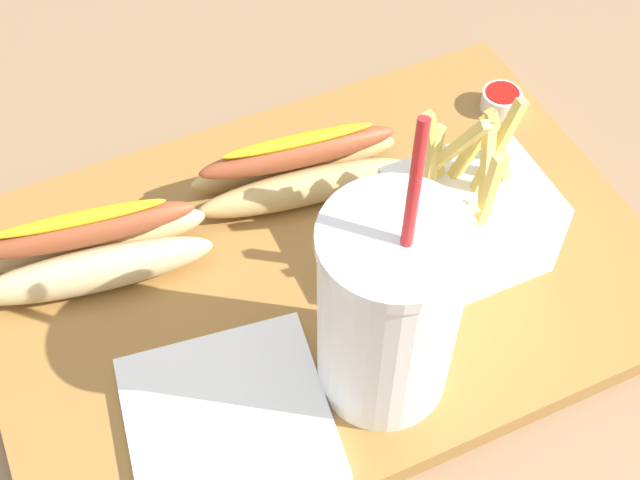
% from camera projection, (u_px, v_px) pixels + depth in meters
% --- Properties ---
extents(ground_plane, '(2.40, 2.40, 0.02)m').
position_uv_depth(ground_plane, '(320.00, 287.00, 0.67)').
color(ground_plane, '#8C6B4C').
extents(food_tray, '(0.50, 0.34, 0.02)m').
position_uv_depth(food_tray, '(320.00, 272.00, 0.66)').
color(food_tray, olive).
rests_on(food_tray, ground_plane).
extents(soda_cup, '(0.09, 0.09, 0.23)m').
position_uv_depth(soda_cup, '(390.00, 311.00, 0.53)').
color(soda_cup, white).
rests_on(soda_cup, food_tray).
extents(fries_basket, '(0.11, 0.09, 0.15)m').
position_uv_depth(fries_basket, '(468.00, 218.00, 0.63)').
color(fries_basket, white).
rests_on(fries_basket, food_tray).
extents(hot_dog_1, '(0.18, 0.08, 0.07)m').
position_uv_depth(hot_dog_1, '(90.00, 250.00, 0.63)').
color(hot_dog_1, '#E5C689').
rests_on(hot_dog_1, food_tray).
extents(hot_dog_2, '(0.18, 0.07, 0.06)m').
position_uv_depth(hot_dog_2, '(299.00, 169.00, 0.68)').
color(hot_dog_2, tan).
rests_on(hot_dog_2, food_tray).
extents(ketchup_cup_1, '(0.03, 0.03, 0.02)m').
position_uv_depth(ketchup_cup_1, '(501.00, 100.00, 0.74)').
color(ketchup_cup_1, white).
rests_on(ketchup_cup_1, food_tray).
extents(napkin_stack, '(0.15, 0.14, 0.01)m').
position_uv_depth(napkin_stack, '(228.00, 418.00, 0.57)').
color(napkin_stack, white).
rests_on(napkin_stack, food_tray).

